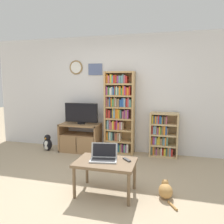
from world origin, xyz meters
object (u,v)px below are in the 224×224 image
tv_stand (80,137)px  remote_near_laptop (127,160)px  television (81,113)px  bookshelf_short (162,135)px  cat (166,190)px  laptop (104,156)px  coffee_table (106,165)px  penguin_figurine (48,143)px  bookshelf_tall (119,113)px

tv_stand → remote_near_laptop: bearing=-48.6°
television → remote_near_laptop: size_ratio=5.18×
bookshelf_short → tv_stand: bearing=-175.5°
cat → laptop: bearing=174.8°
television → coffee_table: 2.07m
laptop → cat: (0.87, 0.07, -0.44)m
cat → penguin_figurine: bearing=142.4°
coffee_table → tv_stand: bearing=123.3°
penguin_figurine → tv_stand: bearing=11.2°
tv_stand → television: bearing=14.7°
tv_stand → laptop: laptop is taller
tv_stand → laptop: size_ratio=2.16×
tv_stand → coffee_table: bearing=-56.7°
tv_stand → television: 0.56m
remote_near_laptop → cat: bearing=138.0°
cat → penguin_figurine: penguin_figurine is taller
laptop → remote_near_laptop: size_ratio=2.79×
coffee_table → remote_near_laptop: 0.31m
penguin_figurine → bookshelf_short: bearing=6.4°
coffee_table → remote_near_laptop: size_ratio=5.64×
television → tv_stand: bearing=-165.3°
bookshelf_tall → cat: bookshelf_tall is taller
laptop → penguin_figurine: laptop is taller
coffee_table → cat: 0.90m
bookshelf_short → penguin_figurine: bookshelf_short is taller
remote_near_laptop → penguin_figurine: bearing=-75.8°
laptop → cat: bearing=-5.3°
tv_stand → coffee_table: tv_stand is taller
remote_near_laptop → penguin_figurine: size_ratio=0.40×
television → cat: (1.91, -1.60, -0.78)m
television → remote_near_laptop: bearing=-49.6°
television → penguin_figurine: television is taller
bookshelf_short → penguin_figurine: bearing=-173.6°
television → penguin_figurine: (-0.79, -0.16, -0.71)m
bookshelf_tall → laptop: bearing=-83.5°
bookshelf_tall → remote_near_laptop: bearing=-73.2°
laptop → bookshelf_tall: bearing=86.8°
bookshelf_tall → laptop: bookshelf_tall is taller
television → bookshelf_short: size_ratio=0.81×
television → bookshelf_tall: bearing=9.1°
penguin_figurine → bookshelf_tall: bearing=10.2°
laptop → television: bearing=112.3°
bookshelf_short → penguin_figurine: 2.62m
remote_near_laptop → bookshelf_tall: bearing=-115.1°
tv_stand → remote_near_laptop: size_ratio=6.03×
penguin_figurine → cat: bearing=-28.1°
tv_stand → television: size_ratio=1.16×
television → coffee_table: (1.08, -1.70, -0.46)m
remote_near_laptop → television: bearing=-91.5°
bookshelf_tall → bookshelf_short: 1.06m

